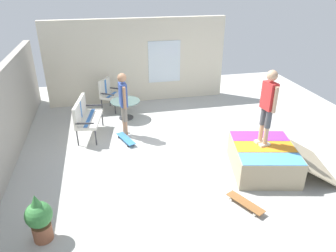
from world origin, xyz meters
TOP-DOWN VIEW (x-y plane):
  - ground_plane at (0.00, 0.00)m, footprint 12.00×12.00m
  - house_facade at (3.80, 0.49)m, footprint 0.23×6.00m
  - skate_ramp at (-1.20, -1.67)m, footprint 1.93×2.42m
  - patio_bench at (1.45, 2.27)m, footprint 1.33×0.76m
  - patio_chair_near_house at (3.17, 1.56)m, footprint 0.81×0.79m
  - patio_table at (2.35, 1.10)m, footprint 0.90×0.90m
  - person_watching at (1.20, 1.23)m, footprint 0.48×0.27m
  - person_skater at (-1.07, -1.62)m, footprint 0.48×0.28m
  - skateboard_by_bench at (0.83, 1.26)m, footprint 0.82×0.46m
  - skateboard_spare at (-2.25, -0.73)m, footprint 0.80×0.54m
  - potted_plant at (-2.27, 2.94)m, footprint 0.44×0.44m

SIDE VIEW (x-z plane):
  - ground_plane at x=0.00m, z-range -0.10..0.00m
  - skateboard_by_bench at x=0.83m, z-range 0.03..0.14m
  - skateboard_spare at x=-2.25m, z-range 0.03..0.14m
  - skate_ramp at x=-1.20m, z-range 0.00..0.63m
  - patio_table at x=2.35m, z-range 0.12..0.69m
  - potted_plant at x=-2.27m, z-range 0.01..0.93m
  - patio_chair_near_house at x=3.17m, z-range 0.10..1.12m
  - patio_bench at x=1.45m, z-range 0.11..1.13m
  - person_watching at x=1.20m, z-range 0.16..1.93m
  - house_facade at x=3.80m, z-range 0.00..2.78m
  - person_skater at x=-1.07m, z-range 0.77..2.45m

